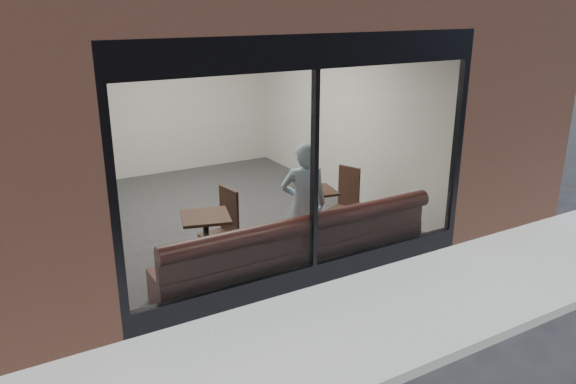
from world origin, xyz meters
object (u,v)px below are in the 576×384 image
cafe_table_left (205,217)px  cafe_chair_right (342,210)px  person (304,205)px  cafe_table_right (316,191)px  banquette (297,258)px  cafe_chair_left (219,236)px

cafe_table_left → cafe_chair_right: (2.58, 0.35, -0.50)m
cafe_chair_right → cafe_table_left: bearing=-13.5°
person → cafe_table_right: bearing=-111.4°
cafe_table_left → cafe_chair_right: bearing=7.8°
banquette → person: size_ratio=2.27×
cafe_table_right → cafe_table_left: bearing=-175.2°
cafe_table_left → banquette: bearing=-40.3°
cafe_table_left → cafe_chair_left: 0.72m
banquette → cafe_table_left: (-0.97, 0.82, 0.52)m
cafe_chair_right → person: bearing=13.8°
banquette → cafe_chair_right: banquette is taller
cafe_chair_left → cafe_chair_right: bearing=171.3°
person → cafe_chair_right: (1.36, 0.95, -0.64)m
cafe_chair_left → person: bearing=123.5°
banquette → cafe_table_right: bearing=46.1°
person → cafe_table_left: (-1.22, 0.60, -0.14)m
person → cafe_chair_left: (-0.87, 0.97, -0.64)m
person → cafe_chair_right: 1.78m
cafe_table_right → cafe_chair_left: bearing=172.3°
banquette → cafe_table_left: size_ratio=6.18×
cafe_table_right → banquette: bearing=-133.9°
banquette → cafe_table_left: 1.38m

